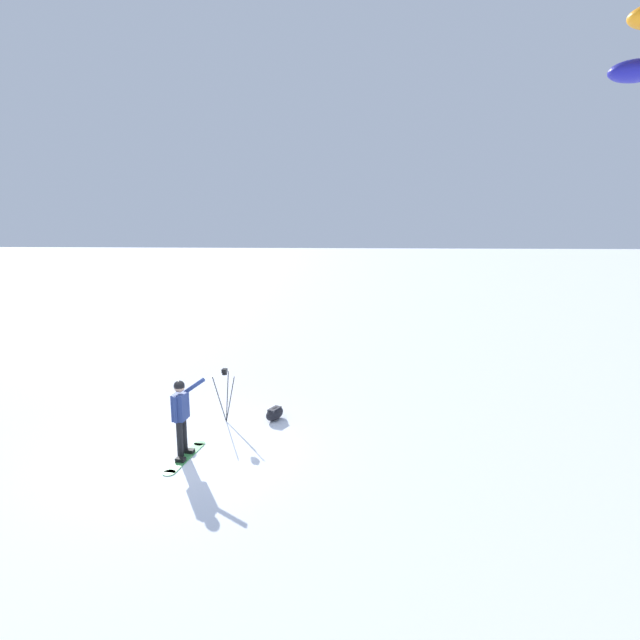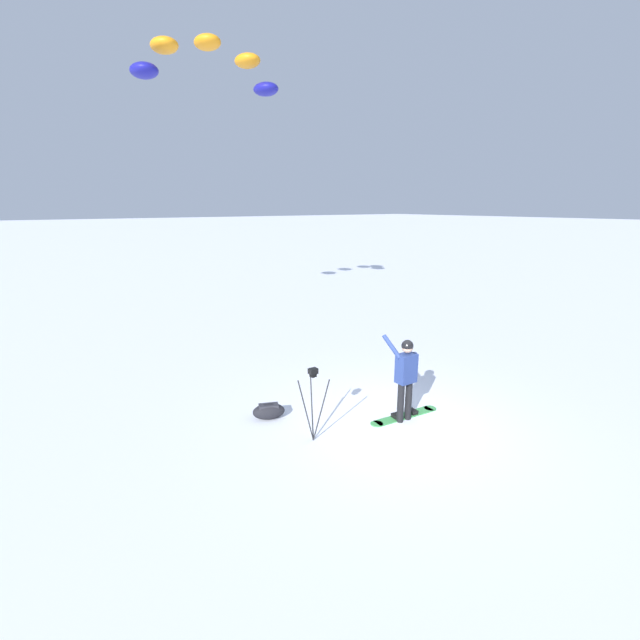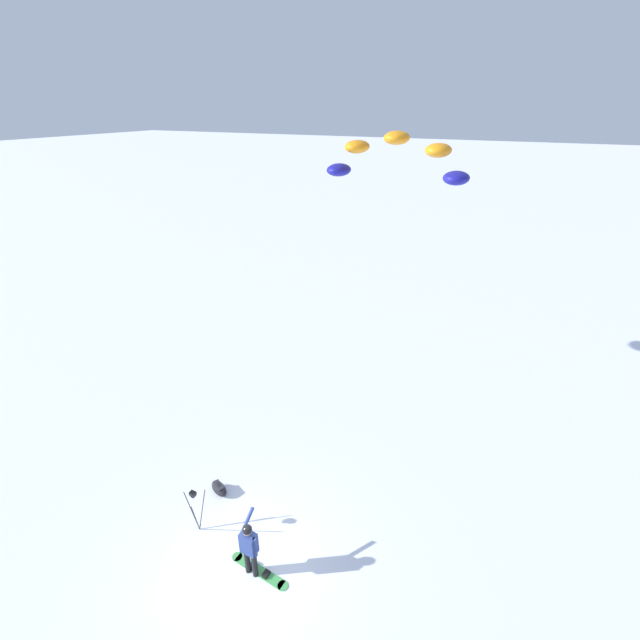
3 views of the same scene
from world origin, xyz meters
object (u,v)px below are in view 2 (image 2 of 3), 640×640
at_px(snowboarder, 406,372).
at_px(camera_tripod, 313,390).
at_px(traction_kite, 208,62).
at_px(gear_bag_large, 269,411).
at_px(snowboard, 404,415).

relative_size(snowboarder, camera_tripod, 1.22).
relative_size(traction_kite, camera_tripod, 3.48).
xyz_separation_m(traction_kite, gear_bag_large, (-8.00, 2.46, -8.75)).
bearing_deg(snowboard, gear_bag_large, 56.90).
distance_m(snowboard, camera_tripod, 2.39).
relative_size(snowboard, traction_kite, 0.34).
bearing_deg(camera_tripod, snowboarder, -101.66).
distance_m(snowboarder, gear_bag_large, 2.95).
bearing_deg(snowboarder, gear_bag_large, 53.61).
relative_size(snowboard, gear_bag_large, 2.29).
relative_size(snowboarder, gear_bag_large, 2.39).
xyz_separation_m(traction_kite, camera_tripod, (-9.26, 2.19, -7.90)).
bearing_deg(traction_kite, camera_tripod, 166.66).
distance_m(snowboarder, camera_tripod, 2.04).
bearing_deg(gear_bag_large, snowboard, -123.10).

